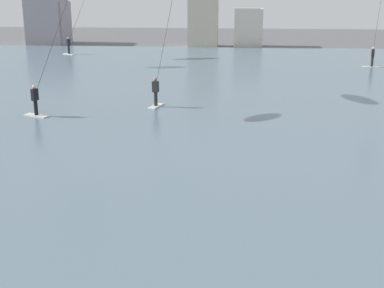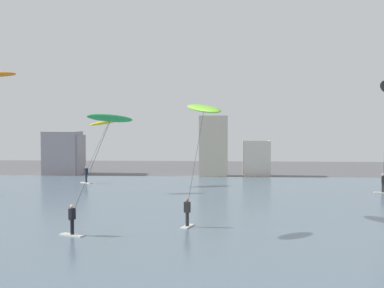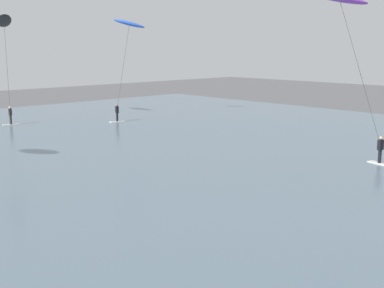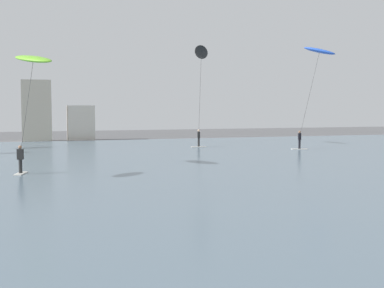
{
  "view_description": "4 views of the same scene",
  "coord_description": "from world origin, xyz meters",
  "views": [
    {
      "loc": [
        0.08,
        -0.02,
        6.92
      ],
      "look_at": [
        -1.11,
        15.07,
        2.2
      ],
      "focal_mm": 49.5,
      "sensor_mm": 36.0,
      "label": 1
    },
    {
      "loc": [
        -2.17,
        -1.04,
        6.11
      ],
      "look_at": [
        -3.14,
        15.21,
        5.42
      ],
      "focal_mm": 49.17,
      "sensor_mm": 36.0,
      "label": 2
    },
    {
      "loc": [
        -7.62,
        0.89,
        6.91
      ],
      "look_at": [
        2.29,
        11.29,
        4.14
      ],
      "focal_mm": 47.38,
      "sensor_mm": 36.0,
      "label": 3
    },
    {
      "loc": [
        -3.27,
        -2.33,
        4.06
      ],
      "look_at": [
        1.31,
        12.91,
        2.85
      ],
      "focal_mm": 48.42,
      "sensor_mm": 36.0,
      "label": 4
    }
  ],
  "objects": [
    {
      "name": "far_shore_buildings",
      "position": [
        -13.15,
        58.45,
        2.59
      ],
      "size": [
        25.78,
        4.8,
        6.78
      ],
      "color": "gray",
      "rests_on": "ground"
    },
    {
      "name": "water_bay",
      "position": [
        0.0,
        30.27,
        0.05
      ],
      "size": [
        84.0,
        52.0,
        0.1
      ],
      "primitive_type": "cube",
      "color": "slate",
      "rests_on": "ground"
    },
    {
      "name": "kitesurfer_green",
      "position": [
        -8.53,
        27.04,
        5.62
      ],
      "size": [
        3.9,
        2.86,
        6.58
      ],
      "color": "silver",
      "rests_on": "water_bay"
    }
  ]
}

